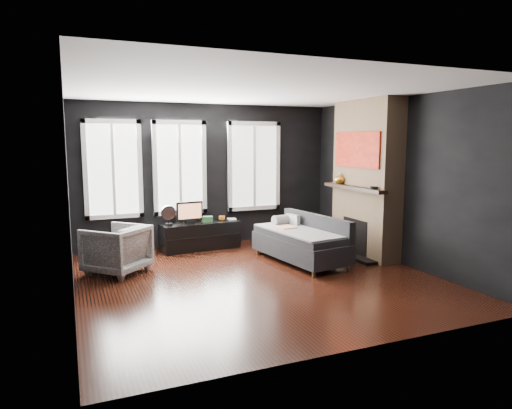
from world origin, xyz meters
name	(u,v)px	position (x,y,z in m)	size (l,w,h in m)	color
floor	(258,278)	(0.00, 0.00, 0.00)	(5.00, 5.00, 0.00)	black
ceiling	(258,90)	(0.00, 0.00, 2.70)	(5.00, 5.00, 0.00)	white
wall_back	(208,175)	(0.00, 2.50, 1.35)	(5.00, 0.02, 2.70)	black
wall_left	(69,194)	(-2.50, 0.00, 1.35)	(0.02, 5.00, 2.70)	black
wall_right	(398,181)	(2.50, 0.00, 1.35)	(0.02, 5.00, 2.70)	black
windows	(184,120)	(-0.45, 2.46, 2.38)	(4.00, 0.16, 1.76)	white
fireplace	(366,179)	(2.30, 0.60, 1.35)	(0.70, 1.62, 2.70)	#93724C
sofa	(300,239)	(1.02, 0.60, 0.39)	(0.90, 1.80, 0.78)	#252628
stripe_pillow	(293,223)	(1.15, 1.11, 0.56)	(0.07, 0.31, 0.31)	gray
armchair	(116,247)	(-1.87, 1.07, 0.40)	(0.79, 0.74, 0.81)	silver
media_console	(200,236)	(-0.28, 2.10, 0.25)	(1.46, 0.46, 0.50)	black
monitor	(189,211)	(-0.48, 2.08, 0.73)	(0.51, 0.11, 0.46)	black
desk_fan	(168,215)	(-0.87, 2.05, 0.69)	(0.26, 0.26, 0.37)	#999999
mug	(222,217)	(0.16, 2.14, 0.56)	(0.12, 0.09, 0.12)	orange
book	(228,214)	(0.30, 2.19, 0.61)	(0.16, 0.02, 0.22)	#B6B090
storage_box	(207,219)	(-0.14, 2.10, 0.56)	(0.20, 0.12, 0.11)	#2E6536
mantel_vase	(340,178)	(2.05, 1.05, 1.33)	(0.20, 0.21, 0.20)	gold
mantel_clock	(374,188)	(2.05, 0.05, 1.25)	(0.12, 0.12, 0.04)	black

